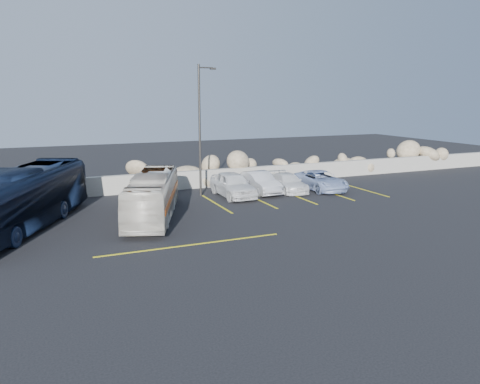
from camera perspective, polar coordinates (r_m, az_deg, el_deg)
name	(u,v)px	position (r m, az deg, el deg)	size (l,w,h in m)	color
ground	(216,243)	(19.97, -2.96, -6.27)	(90.00, 90.00, 0.00)	black
seawall	(152,182)	(31.05, -10.66, 1.15)	(60.00, 0.40, 1.20)	gray
riprap_pile	(148,169)	(32.10, -11.18, 2.73)	(54.00, 2.80, 2.60)	#907D5E
parking_lines	(258,206)	(26.66, 2.27, -1.67)	(18.16, 9.36, 0.01)	gold
lamppost	(200,127)	(28.88, -4.84, 7.93)	(1.14, 0.18, 8.00)	#2F2D2A
vintage_bus	(153,196)	(24.23, -10.58, -0.45)	(1.92, 8.23, 2.29)	beige
tour_coach	(20,199)	(23.99, -25.23, -0.77)	(2.42, 10.36, 2.89)	black
car_a	(233,184)	(28.93, -0.88, 0.93)	(1.81, 4.49, 1.53)	white
car_b	(259,182)	(30.11, 2.39, 1.17)	(1.43, 4.11, 1.35)	silver
car_c	(288,183)	(30.76, 5.84, 1.15)	(1.61, 3.96, 1.15)	white
car_d	(321,180)	(31.54, 9.80, 1.40)	(2.09, 4.53, 1.26)	#92A6D0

